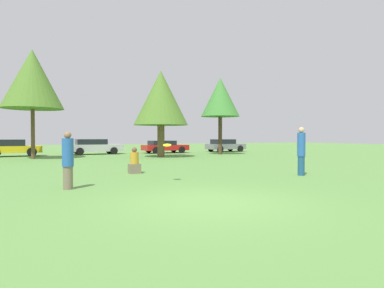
{
  "coord_description": "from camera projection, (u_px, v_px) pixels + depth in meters",
  "views": [
    {
      "loc": [
        -3.63,
        -6.75,
        1.53
      ],
      "look_at": [
        1.5,
        4.09,
        1.26
      ],
      "focal_mm": 30.92,
      "sensor_mm": 36.0,
      "label": 1
    }
  ],
  "objects": [
    {
      "name": "bystander_sitting",
      "position": [
        134.0,
        163.0,
        13.72
      ],
      "size": [
        0.47,
        0.39,
        1.09
      ],
      "color": "#726651",
      "rests_on": "ground"
    },
    {
      "name": "tree_1",
      "position": [
        32.0,
        79.0,
        22.48
      ],
      "size": [
        4.05,
        4.05,
        7.49
      ],
      "color": "brown",
      "rests_on": "ground"
    },
    {
      "name": "ground_plane",
      "position": [
        209.0,
        202.0,
        7.69
      ],
      "size": [
        120.0,
        120.0,
        0.0
      ],
      "primitive_type": "plane",
      "color": "#5B8E42"
    },
    {
      "name": "parked_car_red",
      "position": [
        164.0,
        146.0,
        30.87
      ],
      "size": [
        4.21,
        2.16,
        1.16
      ],
      "rotation": [
        0.0,
        0.0,
        0.03
      ],
      "color": "red",
      "rests_on": "ground"
    },
    {
      "name": "parked_car_yellow",
      "position": [
        13.0,
        147.0,
        25.4
      ],
      "size": [
        3.99,
        2.05,
        1.31
      ],
      "rotation": [
        0.0,
        0.0,
        0.03
      ],
      "color": "gold",
      "rests_on": "ground"
    },
    {
      "name": "tree_3",
      "position": [
        220.0,
        98.0,
        28.34
      ],
      "size": [
        3.31,
        3.31,
        6.58
      ],
      "color": "#473323",
      "rests_on": "ground"
    },
    {
      "name": "parked_car_grey",
      "position": [
        225.0,
        145.0,
        33.57
      ],
      "size": [
        3.89,
        2.11,
        1.26
      ],
      "rotation": [
        0.0,
        0.0,
        0.03
      ],
      "color": "slate",
      "rests_on": "ground"
    },
    {
      "name": "person_thrower",
      "position": [
        68.0,
        160.0,
        9.56
      ],
      "size": [
        0.32,
        0.32,
        1.68
      ],
      "rotation": [
        0.0,
        0.0,
        -0.03
      ],
      "color": "#726651",
      "rests_on": "ground"
    },
    {
      "name": "person_catcher",
      "position": [
        301.0,
        151.0,
        12.97
      ],
      "size": [
        0.31,
        0.31,
        1.91
      ],
      "rotation": [
        0.0,
        0.0,
        3.11
      ],
      "color": "navy",
      "rests_on": "ground"
    },
    {
      "name": "tree_2",
      "position": [
        161.0,
        98.0,
        24.57
      ],
      "size": [
        4.04,
        4.04,
        6.44
      ],
      "color": "brown",
      "rests_on": "ground"
    },
    {
      "name": "parked_car_silver",
      "position": [
        94.0,
        146.0,
        28.45
      ],
      "size": [
        4.57,
        1.98,
        1.31
      ],
      "rotation": [
        0.0,
        0.0,
        0.03
      ],
      "color": "#B2B2B7",
      "rests_on": "ground"
    },
    {
      "name": "frisbee",
      "position": [
        167.0,
        145.0,
        11.07
      ],
      "size": [
        0.29,
        0.27,
        0.12
      ],
      "color": "yellow"
    }
  ]
}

